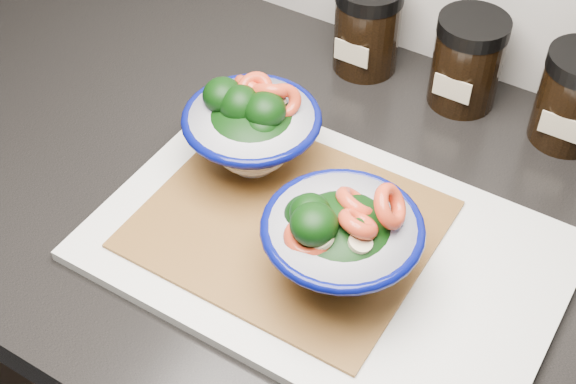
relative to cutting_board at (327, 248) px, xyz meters
The scene contains 8 objects.
countertop 0.10m from the cutting_board, 30.94° to the left, with size 3.50×0.60×0.04m, color black.
cutting_board is the anchor object (origin of this frame).
bamboo_mat 0.05m from the cutting_board, behind, with size 0.28×0.24×0.00m, color olive.
bowl_left 0.15m from the cutting_board, 154.91° to the left, with size 0.15×0.15×0.11m.
bowl_right 0.07m from the cutting_board, 46.18° to the right, with size 0.15×0.15×0.11m.
spice_jar_a 0.32m from the cutting_board, 110.93° to the left, with size 0.08×0.08×0.11m.
spice_jar_b 0.30m from the cutting_board, 86.36° to the left, with size 0.08×0.08×0.11m.
spice_jar_c 0.33m from the cutting_board, 63.61° to the left, with size 0.08×0.08×0.11m.
Camera 1 is at (0.15, 0.94, 1.51)m, focal length 50.00 mm.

